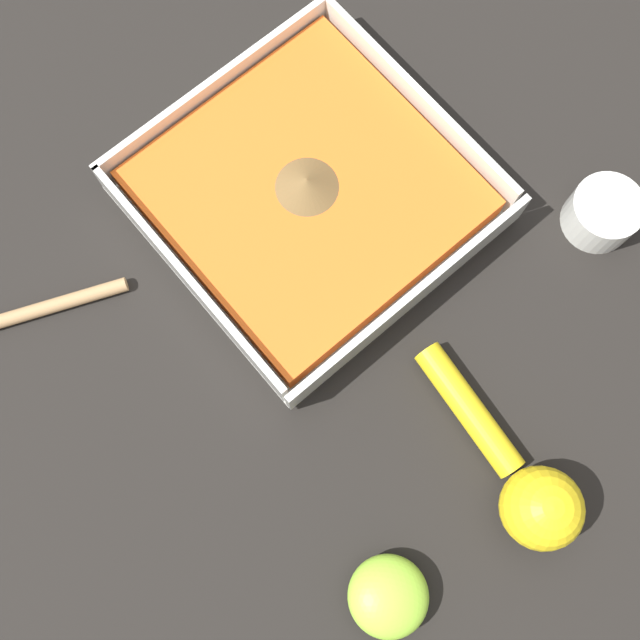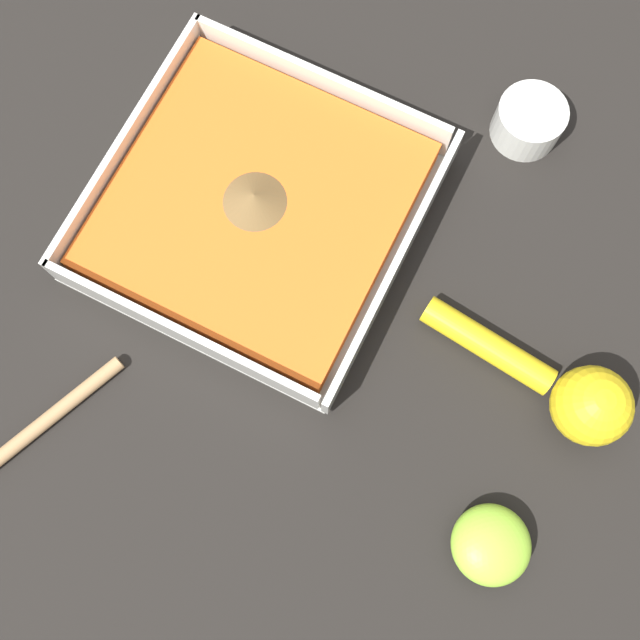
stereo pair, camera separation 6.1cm
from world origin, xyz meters
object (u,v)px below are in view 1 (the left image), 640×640
Objects in this scene: lemon_squeezer at (525,488)px; lemon_half at (388,596)px; spice_bowl at (602,214)px; square_dish at (309,197)px.

lemon_squeezer is 0.13m from lemon_half.
lemon_squeezer is 2.94× the size of lemon_half.
spice_bowl is 0.24m from lemon_squeezer.
spice_bowl is at bearing 18.00° from lemon_half.
lemon_half is at bearing -119.83° from square_dish.
lemon_squeezer reaches higher than square_dish.
lemon_half is at bearing -86.96° from lemon_squeezer.
lemon_squeezer is at bearing -96.14° from square_dish.
lemon_squeezer is at bearing -3.42° from lemon_half.
square_dish is 1.42× the size of lemon_squeezer.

